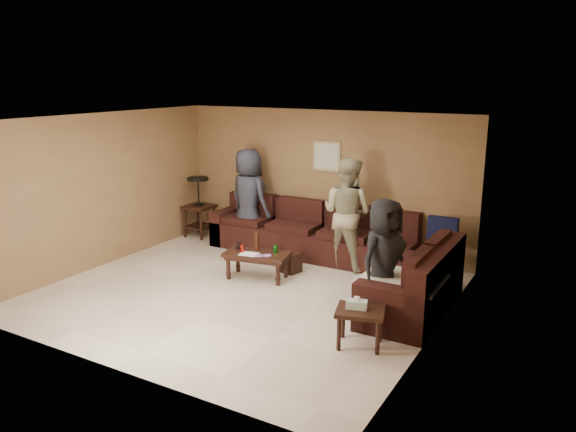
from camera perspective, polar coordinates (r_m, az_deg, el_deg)
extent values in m
plane|color=beige|center=(8.26, -4.48, -7.79)|extent=(5.50, 5.50, 0.00)
cube|color=white|center=(7.69, -4.83, 9.41)|extent=(5.50, 5.00, 0.10)
cube|color=olive|center=(9.99, 3.45, 3.57)|extent=(5.50, 0.10, 2.50)
cube|color=olive|center=(6.06, -18.10, -4.13)|extent=(5.50, 0.10, 2.50)
cube|color=olive|center=(9.67, -18.26, 2.52)|extent=(0.10, 5.00, 2.50)
cube|color=olive|center=(6.76, 15.00, -2.03)|extent=(0.10, 5.00, 2.50)
cube|color=black|center=(9.85, 2.20, -2.72)|extent=(3.70, 0.90, 0.45)
cube|color=black|center=(10.01, 3.10, 0.22)|extent=(3.70, 0.24, 0.45)
cube|color=black|center=(10.70, -6.04, -0.92)|extent=(0.24, 0.90, 0.63)
cube|color=black|center=(7.75, 12.45, -7.80)|extent=(0.90, 2.00, 0.45)
cube|color=black|center=(7.52, 15.04, -5.00)|extent=(0.24, 2.00, 0.45)
cube|color=black|center=(6.94, 10.27, -9.54)|extent=(0.90, 0.24, 0.63)
cube|color=black|center=(8.92, 15.45, -1.52)|extent=(0.45, 0.14, 0.45)
cube|color=white|center=(7.22, 11.52, -6.38)|extent=(1.00, 0.85, 0.04)
cube|color=black|center=(8.69, -3.17, -3.91)|extent=(1.07, 0.67, 0.05)
cube|color=black|center=(8.70, -3.17, -4.25)|extent=(0.99, 0.59, 0.05)
cylinder|color=black|center=(8.75, -6.09, -5.27)|extent=(0.06, 0.06, 0.36)
cylinder|color=black|center=(8.46, -1.05, -5.90)|extent=(0.06, 0.06, 0.36)
cylinder|color=black|center=(9.07, -5.11, -4.56)|extent=(0.06, 0.06, 0.36)
cylinder|color=black|center=(8.78, -0.23, -5.13)|extent=(0.06, 0.06, 0.36)
cylinder|color=#9F1D12|center=(8.71, -4.68, -3.29)|extent=(0.07, 0.07, 0.12)
cylinder|color=#147219|center=(8.65, -1.28, -3.37)|extent=(0.07, 0.07, 0.12)
cylinder|color=black|center=(8.75, -3.19, -2.63)|extent=(0.07, 0.07, 0.28)
cylinder|color=black|center=(8.86, -5.07, -3.03)|extent=(0.08, 0.08, 0.11)
cube|color=white|center=(8.62, -4.01, -3.87)|extent=(0.32, 0.27, 0.00)
cylinder|color=#F05586|center=(8.53, -2.96, -4.05)|extent=(0.14, 0.14, 0.01)
cylinder|color=#F05586|center=(8.53, -2.16, -4.03)|extent=(0.14, 0.14, 0.01)
cube|color=black|center=(11.03, -9.04, 0.94)|extent=(0.52, 0.52, 0.05)
cube|color=black|center=(11.13, -8.96, -1.01)|extent=(0.46, 0.46, 0.03)
cylinder|color=black|center=(11.08, -10.47, -0.64)|extent=(0.05, 0.05, 0.59)
cylinder|color=black|center=(10.82, -8.82, -0.93)|extent=(0.05, 0.05, 0.59)
cylinder|color=black|center=(11.38, -9.13, -0.19)|extent=(0.05, 0.05, 0.59)
cylinder|color=black|center=(11.13, -7.49, -0.46)|extent=(0.05, 0.05, 0.59)
cylinder|color=black|center=(11.02, -9.04, 1.15)|extent=(0.18, 0.18, 0.03)
cylinder|color=black|center=(10.97, -9.10, 2.48)|extent=(0.03, 0.03, 0.49)
cylinder|color=black|center=(10.92, -9.15, 3.75)|extent=(0.41, 0.41, 0.05)
cube|color=black|center=(6.61, 7.37, -9.58)|extent=(0.66, 0.59, 0.05)
cylinder|color=black|center=(6.57, 5.19, -11.74)|extent=(0.05, 0.05, 0.43)
cylinder|color=black|center=(6.53, 9.10, -12.04)|extent=(0.05, 0.05, 0.43)
cylinder|color=black|center=(6.88, 5.62, -10.53)|extent=(0.05, 0.05, 0.43)
cylinder|color=black|center=(6.84, 9.35, -10.80)|extent=(0.05, 0.05, 0.43)
cube|color=white|center=(6.60, 6.98, -8.90)|extent=(0.26, 0.18, 0.10)
cube|color=white|center=(6.57, 7.00, -8.34)|extent=(0.06, 0.04, 0.05)
cube|color=black|center=(9.02, 0.30, -4.75)|extent=(0.32, 0.32, 0.32)
cube|color=tan|center=(9.86, 3.96, 6.07)|extent=(0.52, 0.03, 0.52)
cube|color=silver|center=(9.85, 3.92, 6.06)|extent=(0.44, 0.01, 0.44)
imported|color=#2A2D3B|center=(10.22, -4.00, 1.82)|extent=(1.00, 0.79, 1.81)
imported|color=tan|center=(9.12, 6.02, 0.30)|extent=(0.97, 0.81, 1.82)
imported|color=black|center=(7.25, 9.70, -4.40)|extent=(0.75, 0.91, 1.60)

